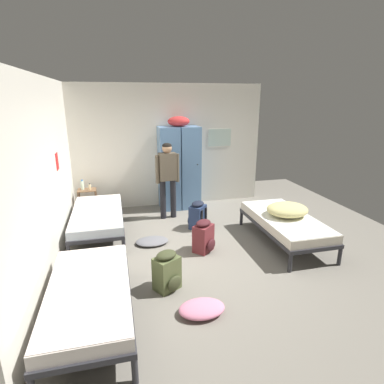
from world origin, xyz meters
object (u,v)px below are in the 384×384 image
bedding_heap (287,210)px  clothes_pile_grey (152,241)px  water_bottle (82,185)px  backpack_maroon (204,237)px  bed_left_front (89,294)px  bed_right (285,222)px  backpack_navy (197,215)px  locker_bank (179,166)px  backpack_olive (167,272)px  person_traveler (168,174)px  clothes_pile_pink (202,309)px  bed_left_rear (98,216)px  shelf_unit (88,199)px  lotion_bottle (90,187)px

bedding_heap → clothes_pile_grey: size_ratio=1.26×
water_bottle → backpack_maroon: (2.04, -2.26, -0.41)m
bed_left_front → bed_right: size_ratio=1.00×
backpack_navy → backpack_maroon: same height
locker_bank → backpack_navy: locker_bank is taller
bed_left_front → backpack_olive: size_ratio=3.45×
person_traveler → clothes_pile_pink: person_traveler is taller
clothes_pile_grey → clothes_pile_pink: bearing=-80.4°
bed_left_rear → bed_right: size_ratio=1.00×
bed_right → clothes_pile_pink: 2.46m
bedding_heap → backpack_navy: (-1.36, 0.96, -0.34)m
backpack_maroon → clothes_pile_grey: bearing=148.4°
locker_bank → clothes_pile_pink: (-0.52, -3.76, -0.90)m
person_traveler → backpack_olive: size_ratio=2.89×
bed_left_rear → backpack_maroon: bearing=-32.5°
shelf_unit → backpack_navy: bearing=-31.2°
clothes_pile_grey → bed_right: bearing=-12.6°
lotion_bottle → bed_right: bearing=-33.4°
backpack_maroon → water_bottle: bearing=132.1°
person_traveler → clothes_pile_pink: bearing=-92.7°
bed_right → backpack_navy: bearing=143.3°
bed_left_front → bed_right: (3.18, 1.36, 0.00)m
locker_bank → water_bottle: (-2.10, 0.02, -0.30)m
shelf_unit → bed_right: (3.43, -2.26, 0.04)m
person_traveler → backpack_navy: person_traveler is taller
shelf_unit → water_bottle: bearing=166.0°
lotion_bottle → clothes_pile_pink: (1.44, -3.72, -0.57)m
bed_left_front → bed_right: bearing=23.1°
bed_right → backpack_olive: backpack_olive is taller
bed_left_rear → backpack_navy: (1.86, -0.13, -0.12)m
bed_right → water_bottle: 4.19m
water_bottle → clothes_pile_grey: 2.25m
water_bottle → backpack_maroon: bearing=-47.9°
backpack_olive → backpack_navy: size_ratio=1.00×
bedding_heap → water_bottle: 4.20m
person_traveler → lotion_bottle: 1.71m
locker_bank → backpack_olive: 3.35m
locker_bank → bed_left_rear: locker_bank is taller
shelf_unit → water_bottle: (-0.08, 0.02, 0.32)m
backpack_olive → bed_right: bearing=22.2°
bed_right → backpack_maroon: size_ratio=3.45×
bed_left_front → clothes_pile_grey: bearing=63.9°
shelf_unit → clothes_pile_pink: (1.51, -3.76, -0.28)m
bed_left_front → clothes_pile_pink: bed_left_front is taller
bed_right → bedding_heap: 0.22m
backpack_navy → clothes_pile_grey: 1.08m
lotion_bottle → backpack_maroon: 2.93m
bedding_heap → lotion_bottle: size_ratio=4.94×
bed_left_front → bed_right: same height
lotion_bottle → backpack_maroon: (1.89, -2.20, -0.38)m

